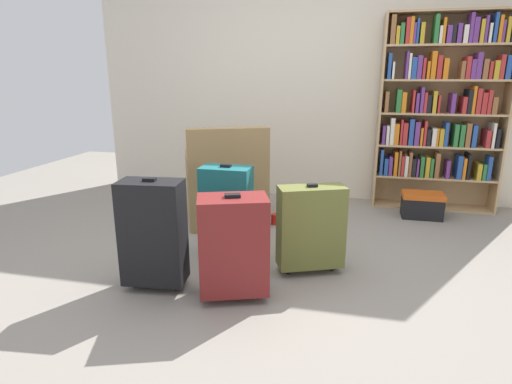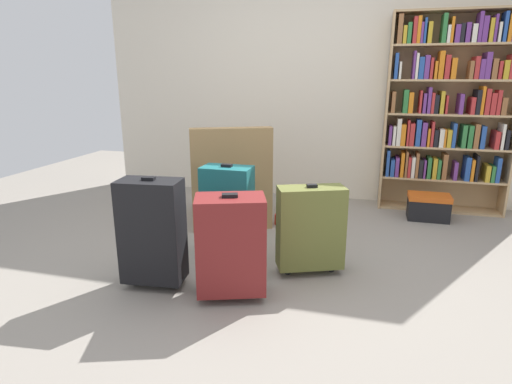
# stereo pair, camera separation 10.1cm
# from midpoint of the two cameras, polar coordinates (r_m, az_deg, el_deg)

# --- Properties ---
(ground_plane) EXTENTS (8.15, 8.15, 0.00)m
(ground_plane) POSITION_cam_midpoint_polar(r_m,az_deg,el_deg) (2.91, -0.03, -11.51)
(ground_plane) COLOR gray
(back_wall) EXTENTS (4.66, 0.10, 2.60)m
(back_wall) POSITION_cam_midpoint_polar(r_m,az_deg,el_deg) (4.70, 6.07, 15.19)
(back_wall) COLOR beige
(back_wall) RESTS_ON ground
(bookshelf) EXTENTS (1.18, 0.28, 1.90)m
(bookshelf) POSITION_cam_midpoint_polar(r_m,az_deg,el_deg) (4.53, 23.15, 10.62)
(bookshelf) COLOR tan
(bookshelf) RESTS_ON ground
(armchair) EXTENTS (0.92, 0.92, 0.90)m
(armchair) POSITION_cam_midpoint_polar(r_m,az_deg,el_deg) (3.91, -4.89, 0.59)
(armchair) COLOR #9E7A4C
(armchair) RESTS_ON ground
(mug) EXTENTS (0.12, 0.08, 0.10)m
(mug) POSITION_cam_midpoint_polar(r_m,az_deg,el_deg) (3.87, 1.95, -3.70)
(mug) COLOR red
(mug) RESTS_ON ground
(storage_box) EXTENTS (0.38, 0.24, 0.24)m
(storage_box) POSITION_cam_midpoint_polar(r_m,az_deg,el_deg) (4.31, 21.03, -1.59)
(storage_box) COLOR black
(storage_box) RESTS_ON ground
(suitcase_teal) EXTENTS (0.36, 0.21, 0.71)m
(suitcase_teal) POSITION_cam_midpoint_polar(r_m,az_deg,el_deg) (3.10, -4.94, -2.42)
(suitcase_teal) COLOR #19666B
(suitcase_teal) RESTS_ON ground
(suitcase_olive) EXTENTS (0.48, 0.34, 0.63)m
(suitcase_olive) POSITION_cam_midpoint_polar(r_m,az_deg,el_deg) (2.88, 6.46, -4.75)
(suitcase_olive) COLOR brown
(suitcase_olive) RESTS_ON ground
(suitcase_dark_red) EXTENTS (0.47, 0.38, 0.66)m
(suitcase_dark_red) POSITION_cam_midpoint_polar(r_m,az_deg,el_deg) (2.54, -4.25, -7.17)
(suitcase_dark_red) COLOR maroon
(suitcase_dark_red) RESTS_ON ground
(suitcase_black) EXTENTS (0.41, 0.26, 0.73)m
(suitcase_black) POSITION_cam_midpoint_polar(r_m,az_deg,el_deg) (2.72, -14.84, -5.34)
(suitcase_black) COLOR black
(suitcase_black) RESTS_ON ground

